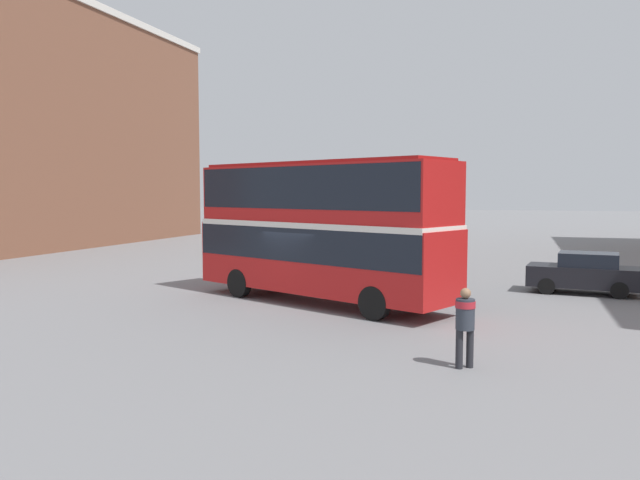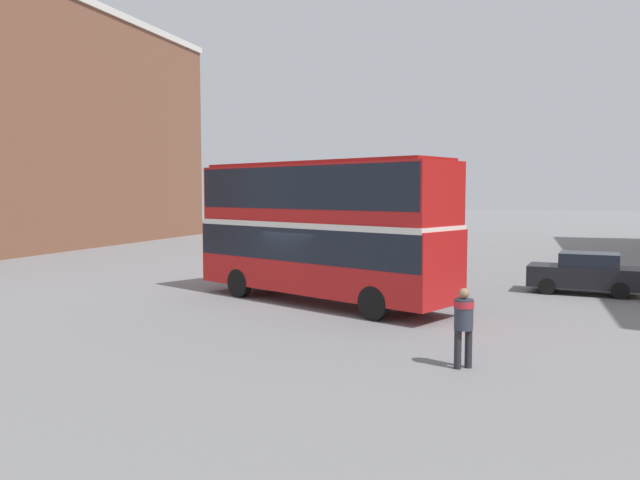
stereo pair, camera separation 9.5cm
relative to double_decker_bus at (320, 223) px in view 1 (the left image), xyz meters
The scene contains 5 objects.
ground_plane 2.90m from the double_decker_bus, 158.51° to the right, with size 240.00×240.00×0.00m, color slate.
double_decker_bus is the anchor object (origin of this frame).
pedestrian_foreground 8.86m from the double_decker_bus, 51.06° to the right, with size 0.61×0.61×1.77m.
parked_car_kerb_near 10.45m from the double_decker_bus, 28.69° to the left, with size 4.20×2.21×1.57m.
parked_car_kerb_far 19.22m from the double_decker_bus, 120.20° to the left, with size 4.08×1.96×1.64m.
Camera 1 is at (7.21, -20.23, 3.85)m, focal length 35.00 mm.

